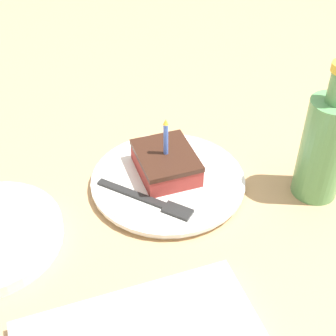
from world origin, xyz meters
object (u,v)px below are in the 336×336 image
object	(u,v)px
cake_slice	(166,162)
bottle	(325,145)
plate	(168,181)
fork	(150,201)

from	to	relation	value
cake_slice	bottle	size ratio (longest dim) A/B	0.49
plate	fork	distance (m)	0.07
bottle	cake_slice	bearing A→B (deg)	154.23
fork	bottle	size ratio (longest dim) A/B	0.59
plate	bottle	size ratio (longest dim) A/B	1.11
fork	bottle	bearing A→B (deg)	-9.75
bottle	plate	bearing A→B (deg)	157.40
cake_slice	plate	bearing A→B (deg)	-95.17
plate	bottle	bearing A→B (deg)	-22.60
plate	fork	xyz separation A→B (m)	(-0.04, -0.05, 0.01)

